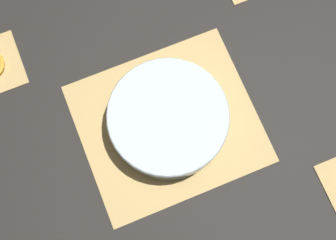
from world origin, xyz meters
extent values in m
plane|color=black|center=(0.00, 0.00, 0.00)|extent=(6.00, 6.00, 0.00)
cube|color=tan|center=(0.00, 0.00, 0.00)|extent=(0.41, 0.37, 0.01)
cube|color=#4C381E|center=(-0.14, 0.00, 0.00)|extent=(0.01, 0.36, 0.00)
cube|color=#4C381E|center=(-0.07, 0.00, 0.00)|extent=(0.01, 0.36, 0.00)
cube|color=#4C381E|center=(0.00, 0.00, 0.00)|extent=(0.01, 0.36, 0.00)
cube|color=#4C381E|center=(0.07, 0.00, 0.00)|extent=(0.01, 0.36, 0.00)
cube|color=#4C381E|center=(0.14, 0.00, 0.00)|extent=(0.01, 0.36, 0.00)
cube|color=#4C381E|center=(0.30, -0.30, 0.00)|extent=(0.00, 0.15, 0.00)
cylinder|color=silver|center=(0.00, 0.00, 0.04)|extent=(0.27, 0.27, 0.07)
torus|color=silver|center=(0.00, 0.00, 0.07)|extent=(0.28, 0.28, 0.01)
cylinder|color=#F7EFC6|center=(-0.11, -0.01, 0.06)|extent=(0.03, 0.03, 0.01)
cylinder|color=#F7EFC6|center=(0.10, 0.00, 0.02)|extent=(0.03, 0.03, 0.01)
cylinder|color=#F7EFC6|center=(0.01, 0.05, 0.04)|extent=(0.03, 0.03, 0.01)
cylinder|color=#F7EFC6|center=(-0.04, 0.10, 0.05)|extent=(0.03, 0.03, 0.01)
cylinder|color=#F7EFC6|center=(0.09, 0.06, 0.07)|extent=(0.03, 0.03, 0.01)
cylinder|color=#F7EFC6|center=(0.10, 0.03, 0.07)|extent=(0.03, 0.03, 0.01)
cube|color=beige|center=(0.09, -0.03, 0.05)|extent=(0.03, 0.03, 0.03)
cube|color=beige|center=(0.02, -0.03, 0.07)|extent=(0.02, 0.02, 0.02)
cube|color=beige|center=(-0.08, 0.00, 0.05)|extent=(0.02, 0.02, 0.02)
cube|color=beige|center=(0.07, -0.09, 0.03)|extent=(0.03, 0.03, 0.03)
cube|color=beige|center=(-0.01, -0.05, 0.03)|extent=(0.03, 0.03, 0.03)
cube|color=beige|center=(0.04, 0.05, 0.02)|extent=(0.03, 0.03, 0.03)
ellipsoid|color=orange|center=(0.01, 0.02, 0.06)|extent=(0.03, 0.02, 0.01)
ellipsoid|color=red|center=(-0.03, -0.04, 0.02)|extent=(0.03, 0.02, 0.01)
ellipsoid|color=orange|center=(-0.04, -0.06, 0.04)|extent=(0.03, 0.02, 0.01)
ellipsoid|color=orange|center=(-0.04, 0.03, 0.03)|extent=(0.03, 0.02, 0.01)
ellipsoid|color=orange|center=(0.01, -0.08, 0.02)|extent=(0.03, 0.02, 0.02)
camera|label=1|loc=(0.10, 0.25, 1.08)|focal=50.00mm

